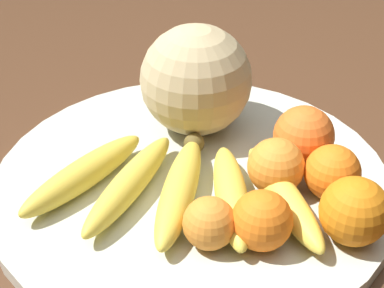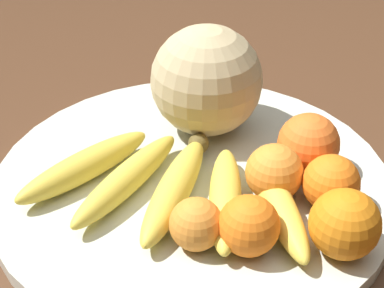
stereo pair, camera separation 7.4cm
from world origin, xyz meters
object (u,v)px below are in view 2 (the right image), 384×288
(melon, at_px, (206,81))
(banana_bunch, at_px, (175,186))
(fruit_bowl, at_px, (192,183))
(orange_back_left, at_px, (249,226))
(orange_back_right, at_px, (274,172))
(orange_top_small, at_px, (345,224))
(orange_mid_center, at_px, (196,224))
(kitchen_table, at_px, (190,211))
(orange_front_right, at_px, (308,144))
(orange_front_left, at_px, (331,183))

(melon, height_order, banana_bunch, melon)
(fruit_bowl, bearing_deg, banana_bunch, -21.90)
(orange_back_left, bearing_deg, orange_back_right, 163.54)
(orange_back_left, relative_size, orange_top_small, 0.87)
(melon, height_order, orange_mid_center, melon)
(orange_mid_center, height_order, orange_back_right, orange_back_right)
(fruit_bowl, height_order, orange_back_right, orange_back_right)
(kitchen_table, bearing_deg, banana_bunch, -2.97)
(melon, relative_size, orange_front_right, 1.93)
(fruit_bowl, relative_size, melon, 3.32)
(banana_bunch, distance_m, orange_front_right, 0.17)
(orange_mid_center, bearing_deg, orange_top_small, 91.70)
(banana_bunch, distance_m, orange_mid_center, 0.08)
(fruit_bowl, height_order, orange_mid_center, orange_mid_center)
(kitchen_table, bearing_deg, orange_top_small, 43.85)
(banana_bunch, distance_m, orange_back_right, 0.11)
(orange_back_left, bearing_deg, banana_bunch, -131.28)
(orange_back_left, distance_m, orange_back_right, 0.09)
(melon, distance_m, orange_top_small, 0.27)
(orange_front_left, bearing_deg, kitchen_table, -123.21)
(fruit_bowl, xyz_separation_m, orange_front_left, (0.04, 0.16, 0.04))
(orange_front_right, height_order, orange_back_right, orange_front_right)
(orange_back_right, height_order, orange_top_small, orange_top_small)
(banana_bunch, bearing_deg, orange_back_left, 60.57)
(orange_front_right, relative_size, orange_mid_center, 1.32)
(banana_bunch, height_order, orange_front_right, orange_front_right)
(orange_front_right, distance_m, orange_back_left, 0.16)
(kitchen_table, xyz_separation_m, orange_front_left, (0.11, 0.17, 0.15))
(orange_front_right, bearing_deg, fruit_bowl, -77.10)
(orange_front_right, bearing_deg, melon, -122.07)
(orange_mid_center, distance_m, orange_back_left, 0.05)
(melon, bearing_deg, orange_front_left, 45.47)
(kitchen_table, distance_m, orange_front_right, 0.22)
(orange_top_small, bearing_deg, banana_bunch, -110.62)
(banana_bunch, relative_size, orange_back_right, 5.19)
(kitchen_table, height_order, orange_front_left, orange_front_left)
(orange_front_left, height_order, orange_front_right, orange_front_right)
(orange_top_small, bearing_deg, orange_front_left, -174.47)
(orange_mid_center, bearing_deg, orange_front_right, 139.72)
(melon, bearing_deg, orange_front_right, 57.93)
(orange_front_left, relative_size, orange_back_left, 1.00)
(kitchen_table, xyz_separation_m, banana_bunch, (0.11, -0.01, 0.14))
(fruit_bowl, height_order, orange_front_left, orange_front_left)
(orange_mid_center, relative_size, orange_back_right, 0.86)
(orange_back_right, bearing_deg, orange_front_right, 143.11)
(orange_front_left, xyz_separation_m, orange_top_small, (0.07, 0.01, 0.00))
(orange_back_right, xyz_separation_m, orange_top_small, (0.08, 0.07, 0.00))
(kitchen_table, relative_size, orange_top_small, 17.32)
(fruit_bowl, bearing_deg, kitchen_table, -172.25)
(orange_mid_center, distance_m, orange_top_small, 0.15)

